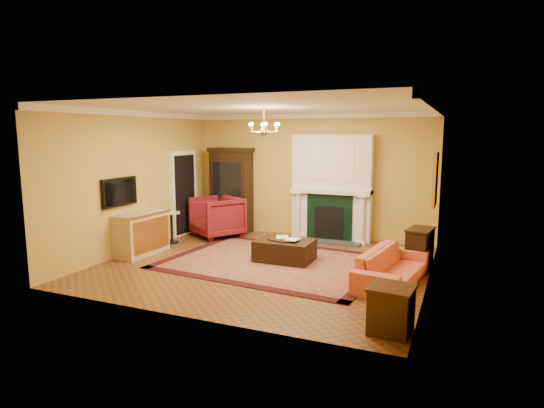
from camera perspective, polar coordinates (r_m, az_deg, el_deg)
The scene contains 26 objects.
floor at distance 8.90m, azimuth -0.96°, elevation -7.70°, with size 6.00×5.50×0.02m, color brown.
ceiling at distance 8.54m, azimuth -1.02°, elevation 12.11°, with size 6.00×5.50×0.02m, color white.
wall_back at distance 11.15m, azimuth 4.80°, elevation 3.55°, with size 6.00×0.02×3.00m, color gold.
wall_front at distance 6.20m, azimuth -11.44°, elevation -0.82°, with size 6.00×0.02×3.00m, color gold.
wall_left at distance 10.19m, azimuth -16.67°, elevation 2.71°, with size 0.02×5.50×3.00m, color gold.
wall_right at distance 7.87m, azimuth 19.46°, elevation 0.88°, with size 0.02×5.50×3.00m, color gold.
fireplace at distance 10.84m, azimuth 7.48°, elevation 1.72°, with size 1.90×0.70×2.50m.
crown_molding at distance 9.42m, azimuth 1.40°, elevation 11.38°, with size 6.00×5.50×0.12m.
doorway at distance 11.56m, azimuth -10.98°, elevation 1.33°, with size 0.08×1.05×2.10m.
tv_panel at distance 9.71m, azimuth -18.59°, elevation 1.44°, with size 0.09×0.95×0.58m.
gilt_mirror at distance 9.24m, azimuth 19.82°, elevation 2.90°, with size 0.06×0.76×1.05m.
chandelier at distance 8.53m, azimuth -1.01°, elevation 9.42°, with size 0.63×0.55×0.53m.
oriental_rug at distance 9.05m, azimuth 0.19°, elevation -7.29°, with size 4.10×3.08×0.02m, color #490F12.
china_cabinet at distance 11.76m, azimuth -5.11°, elevation 1.53°, with size 1.04×0.47×2.07m, color black.
wingback_armchair at distance 11.23m, azimuth -6.91°, elevation -1.36°, with size 1.06×1.00×1.09m, color maroon.
pedestal_table at distance 10.77m, azimuth -12.49°, elevation -2.61°, with size 0.41×0.41×0.73m.
commode at distance 9.96m, azimuth -16.17°, elevation -3.56°, with size 0.56×1.19×0.89m, color beige.
coral_sofa at distance 7.99m, azimuth 14.90°, elevation -6.96°, with size 1.98×0.58×0.78m, color #E56448.
end_table at distance 6.12m, azimuth 14.73°, elevation -12.82°, with size 0.50×0.50×0.58m, color #35190E.
console_table at distance 9.03m, azimuth 18.03°, elevation -5.40°, with size 0.38×0.66×0.74m, color black.
leather_ottoman at distance 9.10m, azimuth 1.62°, elevation -5.80°, with size 1.11×0.80×0.41m, color black.
ottoman_tray at distance 9.01m, azimuth 1.14°, elevation -4.51°, with size 0.42×0.33×0.03m, color black.
book_a at distance 9.04m, azimuth 0.56°, elevation -3.34°, with size 0.24×0.03×0.32m, color gray.
book_b at distance 8.95m, azimuth 2.02°, elevation -3.50°, with size 0.23×0.02×0.31m, color gray.
topiary_left at distance 11.00m, azimuth 3.55°, elevation 3.30°, with size 0.16×0.16×0.43m.
topiary_right at distance 10.61m, azimuth 10.93°, elevation 2.91°, with size 0.15×0.15×0.41m.
Camera 1 is at (3.48, -7.79, 2.52)m, focal length 30.00 mm.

